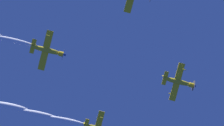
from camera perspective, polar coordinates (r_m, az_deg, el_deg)
The scene contains 2 objects.
airplane_lead at distance 82.42m, azimuth 9.17°, elevation -2.57°, with size 6.87×6.75×2.88m.
airplane_slot_tail at distance 78.48m, azimuth -8.78°, elevation 1.72°, with size 6.94×6.76×2.68m.
Camera 1 is at (-13.47, 33.79, 1.44)m, focal length 66.68 mm.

